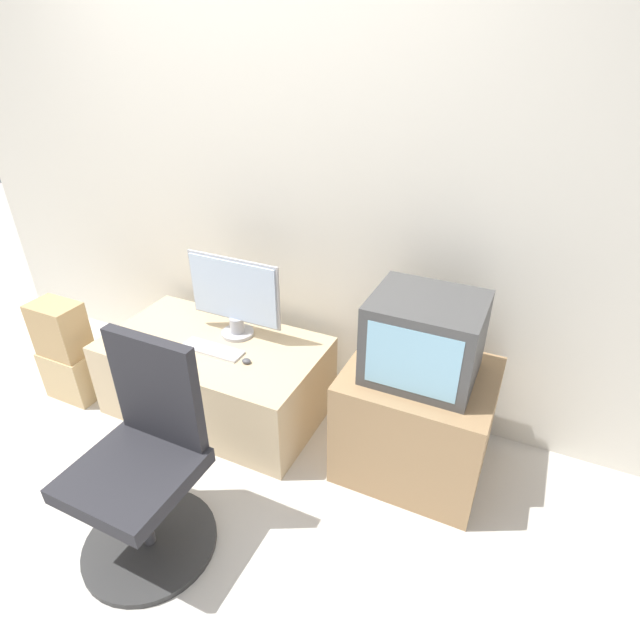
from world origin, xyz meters
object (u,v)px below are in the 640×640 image
object	(u,v)px
mouse	(246,361)
office_chair	(145,472)
crt_tv	(424,338)
keyboard	(212,349)
cardboard_box_lower	(73,373)
main_monitor	(234,296)

from	to	relation	value
mouse	office_chair	distance (m)	0.77
mouse	crt_tv	bearing A→B (deg)	8.06
keyboard	office_chair	xyz separation A→B (m)	(0.22, -0.78, -0.07)
mouse	cardboard_box_lower	size ratio (longest dim) A/B	0.16
mouse	crt_tv	xyz separation A→B (m)	(0.88, 0.12, 0.30)
office_chair	cardboard_box_lower	xyz separation A→B (m)	(-1.14, 0.58, -0.24)
main_monitor	keyboard	bearing A→B (deg)	-99.00
keyboard	cardboard_box_lower	xyz separation A→B (m)	(-0.92, -0.21, -0.31)
mouse	crt_tv	distance (m)	0.94
cardboard_box_lower	keyboard	bearing A→B (deg)	12.67
main_monitor	mouse	bearing A→B (deg)	-48.20
cardboard_box_lower	office_chair	bearing A→B (deg)	-26.82
crt_tv	main_monitor	bearing A→B (deg)	174.83
mouse	office_chair	xyz separation A→B (m)	(-0.01, -0.76, -0.07)
cardboard_box_lower	mouse	bearing A→B (deg)	9.20
main_monitor	office_chair	bearing A→B (deg)	-79.10
main_monitor	office_chair	xyz separation A→B (m)	(0.19, -0.98, -0.31)
office_chair	cardboard_box_lower	distance (m)	1.30
keyboard	cardboard_box_lower	distance (m)	0.99
crt_tv	cardboard_box_lower	size ratio (longest dim) A/B	1.54
mouse	crt_tv	world-z (taller)	crt_tv
keyboard	mouse	bearing A→B (deg)	-5.09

